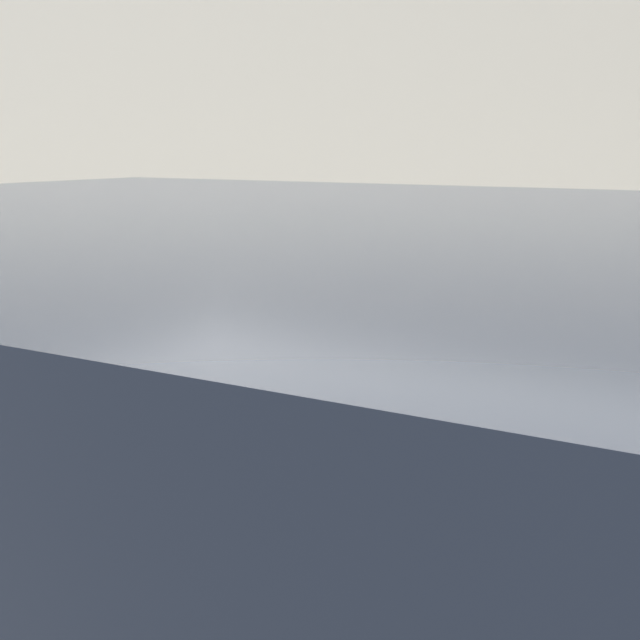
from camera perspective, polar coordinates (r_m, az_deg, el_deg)
name	(u,v)px	position (r m, az deg, el deg)	size (l,w,h in m)	color
sidewalk	(553,532)	(4.49, 14.68, -12.98)	(24.00, 2.80, 0.15)	#ADAAA3
parking_meter	(320,330)	(3.27, 0.00, -0.66)	(0.20, 0.15, 1.50)	#2D2D30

